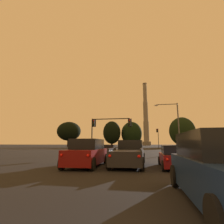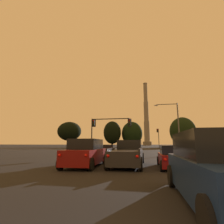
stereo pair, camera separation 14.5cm
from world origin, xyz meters
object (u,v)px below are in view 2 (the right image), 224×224
suv_right_lane_third (220,169)px  traffic_light_overhead_left (105,126)px  sedan_left_lane_front (107,151)px  smokestack (146,120)px  traffic_light_far_right (158,135)px  street_lamp (174,121)px  hatchback_right_lane_second (173,157)px  suv_left_lane_second (86,153)px  pickup_truck_center_lane_second (128,154)px

suv_right_lane_third → traffic_light_overhead_left: 23.37m
sedan_left_lane_front → smokestack: (7.99, 134.68, 21.25)m
traffic_light_far_right → traffic_light_overhead_left: (-11.11, -35.57, -0.12)m
sedan_left_lane_front → traffic_light_far_right: bearing=74.7°
street_lamp → hatchback_right_lane_second: bearing=-100.5°
suv_left_lane_second → traffic_light_far_right: (9.30, 50.46, 3.47)m
pickup_truck_center_lane_second → smokestack: smokestack is taller
hatchback_right_lane_second → suv_right_lane_third: 7.00m
suv_right_lane_third → sedan_left_lane_front: suv_right_lane_third is taller
pickup_truck_center_lane_second → traffic_light_far_right: bearing=83.9°
suv_left_lane_second → sedan_left_lane_front: bearing=90.7°
sedan_left_lane_front → smokestack: bearing=84.0°
sedan_left_lane_front → traffic_light_far_right: 43.27m
traffic_light_far_right → sedan_left_lane_front: bearing=-102.7°
suv_left_lane_second → pickup_truck_center_lane_second: bearing=18.6°
hatchback_right_lane_second → sedan_left_lane_front: size_ratio=0.87×
smokestack → suv_left_lane_second: bearing=-93.1°
pickup_truck_center_lane_second → hatchback_right_lane_second: size_ratio=1.34×
suv_right_lane_third → traffic_light_overhead_left: bearing=109.8°
suv_left_lane_second → street_lamp: bearing=62.5°
hatchback_right_lane_second → traffic_light_overhead_left: (-7.67, 14.83, 3.59)m
suv_left_lane_second → pickup_truck_center_lane_second: 3.03m
suv_right_lane_third → smokestack: size_ratio=0.09×
street_lamp → suv_left_lane_second: bearing=-116.8°
traffic_light_overhead_left → street_lamp: bearing=16.9°
street_lamp → smokestack: smokestack is taller
suv_right_lane_third → sedan_left_lane_front: 16.49m
suv_left_lane_second → traffic_light_far_right: 51.43m
suv_right_lane_third → suv_left_lane_second: bearing=130.7°
pickup_truck_center_lane_second → suv_left_lane_second: bearing=-159.4°
street_lamp → traffic_light_far_right: bearing=89.9°
hatchback_right_lane_second → suv_right_lane_third: bearing=-88.3°
pickup_truck_center_lane_second → traffic_light_overhead_left: size_ratio=0.85×
hatchback_right_lane_second → street_lamp: bearing=81.1°
suv_right_lane_third → smokestack: (1.92, 150.01, 21.02)m
pickup_truck_center_lane_second → sedan_left_lane_front: pickup_truck_center_lane_second is taller
sedan_left_lane_front → traffic_light_overhead_left: 7.58m
suv_left_lane_second → sedan_left_lane_front: (-0.20, 8.41, -0.23)m
traffic_light_far_right → traffic_light_overhead_left: size_ratio=1.03×
traffic_light_far_right → smokestack: smokestack is taller
street_lamp → pickup_truck_center_lane_second: bearing=-110.3°
suv_right_lane_third → smokestack: smokestack is taller
smokestack → sedan_left_lane_front: bearing=-93.4°
suv_right_lane_third → smokestack: 151.49m
suv_left_lane_second → traffic_light_overhead_left: 15.37m
traffic_light_far_right → suv_left_lane_second: bearing=-100.4°
suv_left_lane_second → traffic_light_far_right: bearing=78.9°
traffic_light_overhead_left → smokestack: smokestack is taller
pickup_truck_center_lane_second → sedan_left_lane_front: bearing=113.8°
pickup_truck_center_lane_second → traffic_light_far_right: size_ratio=0.83×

